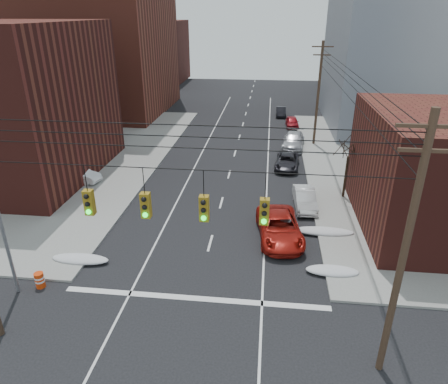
% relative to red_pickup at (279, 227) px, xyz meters
% --- Properties ---
extents(building_brick_tall, '(24.00, 20.00, 30.00)m').
position_rel_red_pickup_xyz_m(building_brick_tall, '(-28.42, 34.85, 14.19)').
color(building_brick_tall, brown).
rests_on(building_brick_tall, ground).
extents(building_brick_far, '(22.00, 18.00, 12.00)m').
position_rel_red_pickup_xyz_m(building_brick_far, '(-30.42, 60.85, 5.19)').
color(building_brick_far, '#4F1C17').
rests_on(building_brick_far, ground).
extents(building_office, '(22.00, 20.00, 25.00)m').
position_rel_red_pickup_xyz_m(building_office, '(17.58, 30.85, 11.69)').
color(building_office, gray).
rests_on(building_office, ground).
extents(building_glass, '(20.00, 18.00, 22.00)m').
position_rel_red_pickup_xyz_m(building_glass, '(19.58, 56.85, 10.19)').
color(building_glass, gray).
rests_on(building_glass, ground).
extents(utility_pole_right, '(2.20, 0.28, 11.00)m').
position_rel_red_pickup_xyz_m(utility_pole_right, '(4.08, -10.15, 4.98)').
color(utility_pole_right, '#473323').
rests_on(utility_pole_right, ground).
extents(utility_pole_far, '(2.20, 0.28, 11.00)m').
position_rel_red_pickup_xyz_m(utility_pole_far, '(4.08, 20.85, 4.98)').
color(utility_pole_far, '#473323').
rests_on(utility_pole_far, ground).
extents(traffic_signals, '(17.00, 0.42, 2.02)m').
position_rel_red_pickup_xyz_m(traffic_signals, '(-4.33, -10.18, 6.36)').
color(traffic_signals, black).
rests_on(traffic_signals, ground).
extents(bare_tree, '(2.09, 2.20, 4.93)m').
position_rel_red_pickup_xyz_m(bare_tree, '(5.16, 6.85, 1.52)').
color(bare_tree, black).
rests_on(bare_tree, ground).
extents(snow_nw, '(3.50, 1.08, 0.42)m').
position_rel_red_pickup_xyz_m(snow_nw, '(-11.82, -4.15, -0.60)').
color(snow_nw, silver).
rests_on(snow_nw, ground).
extents(snow_ne, '(3.00, 1.08, 0.42)m').
position_rel_red_pickup_xyz_m(snow_ne, '(2.98, -3.65, -0.60)').
color(snow_ne, silver).
rests_on(snow_ne, ground).
extents(snow_east_far, '(4.00, 1.08, 0.42)m').
position_rel_red_pickup_xyz_m(snow_east_far, '(2.98, 0.85, -0.60)').
color(snow_east_far, silver).
rests_on(snow_east_far, ground).
extents(red_pickup, '(3.38, 6.09, 1.61)m').
position_rel_red_pickup_xyz_m(red_pickup, '(0.00, 0.00, 0.00)').
color(red_pickup, '#9B150E').
rests_on(red_pickup, ground).
extents(parked_car_a, '(1.72, 3.71, 1.23)m').
position_rel_red_pickup_xyz_m(parked_car_a, '(0.38, 0.38, -0.19)').
color(parked_car_a, silver).
rests_on(parked_car_a, ground).
extents(parked_car_b, '(1.71, 4.35, 1.41)m').
position_rel_red_pickup_xyz_m(parked_car_b, '(1.98, 4.83, -0.10)').
color(parked_car_b, silver).
rests_on(parked_car_b, ground).
extents(parked_car_c, '(2.55, 4.81, 1.29)m').
position_rel_red_pickup_xyz_m(parked_car_c, '(0.89, 13.12, -0.16)').
color(parked_car_c, black).
rests_on(parked_car_c, ground).
extents(parked_car_d, '(2.82, 5.66, 1.58)m').
position_rel_red_pickup_xyz_m(parked_car_d, '(1.74, 19.46, -0.02)').
color(parked_car_d, '#B6B7BB').
rests_on(parked_car_d, ground).
extents(parked_car_e, '(1.67, 3.88, 1.31)m').
position_rel_red_pickup_xyz_m(parked_car_e, '(1.98, 28.20, -0.15)').
color(parked_car_e, maroon).
rests_on(parked_car_e, ground).
extents(parked_car_f, '(1.35, 3.82, 1.26)m').
position_rel_red_pickup_xyz_m(parked_car_f, '(0.62, 34.01, -0.18)').
color(parked_car_f, black).
rests_on(parked_car_f, ground).
extents(lot_car_a, '(3.97, 2.11, 1.24)m').
position_rel_red_pickup_xyz_m(lot_car_a, '(-17.13, 7.42, -0.03)').
color(lot_car_a, white).
rests_on(lot_car_a, sidewalk_nw).
extents(lot_car_b, '(4.90, 2.91, 1.28)m').
position_rel_red_pickup_xyz_m(lot_car_b, '(-20.13, 13.04, -0.02)').
color(lot_car_b, silver).
rests_on(lot_car_b, sidewalk_nw).
extents(lot_car_c, '(4.83, 3.50, 1.30)m').
position_rel_red_pickup_xyz_m(lot_car_c, '(-20.85, 11.52, -0.01)').
color(lot_car_c, black).
rests_on(lot_car_c, sidewalk_nw).
extents(lot_car_d, '(4.79, 2.27, 1.58)m').
position_rel_red_pickup_xyz_m(lot_car_d, '(-22.24, 17.28, 0.14)').
color(lot_car_d, '#A6A6AB').
rests_on(lot_car_d, sidewalk_nw).
extents(construction_barrel, '(0.64, 0.64, 0.89)m').
position_rel_red_pickup_xyz_m(construction_barrel, '(-12.92, -6.65, -0.35)').
color(construction_barrel, red).
rests_on(construction_barrel, ground).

